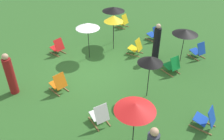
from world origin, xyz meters
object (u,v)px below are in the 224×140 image
at_px(deckchair_4, 100,115).
at_px(person_0, 157,43).
at_px(umbrella_4, 114,19).
at_px(umbrella_2, 185,32).
at_px(umbrella_1, 135,107).
at_px(person_2, 10,75).
at_px(umbrella_5, 150,60).
at_px(deckchair_7, 59,83).
at_px(deckchair_0, 206,119).
at_px(umbrella_3, 88,26).
at_px(deckchair_10, 198,51).
at_px(deckchair_5, 154,34).
at_px(umbrella_0, 113,9).
at_px(deckchair_8, 123,22).
at_px(deckchair_1, 172,65).
at_px(deckchair_3, 58,47).
at_px(deckchair_2, 136,47).

distance_m(deckchair_4, person_0, 5.04).
distance_m(deckchair_4, umbrella_4, 5.49).
xyz_separation_m(umbrella_2, umbrella_4, (1.35, -3.19, 0.14)).
relative_size(umbrella_1, person_2, 0.99).
distance_m(umbrella_2, umbrella_5, 3.24).
bearing_deg(deckchair_7, deckchair_4, 89.36).
bearing_deg(umbrella_1, deckchair_7, -90.26).
relative_size(deckchair_0, umbrella_3, 0.46).
distance_m(deckchair_4, umbrella_1, 1.89).
relative_size(deckchair_10, person_0, 0.47).
relative_size(deckchair_5, umbrella_1, 0.48).
distance_m(umbrella_5, person_0, 3.09).
height_order(deckchair_5, umbrella_4, umbrella_4).
bearing_deg(umbrella_0, deckchair_0, 70.19).
xyz_separation_m(deckchair_4, umbrella_1, (-0.04, 1.42, 1.26)).
relative_size(umbrella_2, person_2, 0.93).
bearing_deg(deckchair_8, deckchair_1, 57.74).
relative_size(deckchair_4, deckchair_5, 1.02).
distance_m(deckchair_3, deckchair_7, 3.10).
distance_m(deckchair_7, umbrella_2, 5.99).
relative_size(deckchair_3, deckchair_4, 0.98).
distance_m(umbrella_0, person_2, 6.04).
xyz_separation_m(deckchair_0, deckchair_5, (-4.15, -5.11, 0.00)).
height_order(deckchair_3, umbrella_2, umbrella_2).
xyz_separation_m(deckchair_4, deckchair_5, (-6.47, -2.50, 0.00)).
xyz_separation_m(deckchair_7, umbrella_3, (-2.58, -1.14, 1.32)).
height_order(umbrella_1, umbrella_3, umbrella_3).
relative_size(deckchair_3, umbrella_2, 0.51).
bearing_deg(deckchair_5, umbrella_1, 35.25).
distance_m(deckchair_7, umbrella_0, 5.09).
xyz_separation_m(deckchair_0, deckchair_4, (2.32, -2.61, 0.00)).
distance_m(deckchair_2, umbrella_2, 2.50).
bearing_deg(deckchair_2, deckchair_0, 51.88).
height_order(deckchair_5, umbrella_3, umbrella_3).
bearing_deg(umbrella_2, deckchair_2, -64.40).
bearing_deg(deckchair_10, deckchair_3, -34.91).
height_order(umbrella_1, person_0, person_0).
height_order(deckchair_10, umbrella_1, umbrella_1).
bearing_deg(umbrella_1, deckchair_1, -162.26).
relative_size(deckchair_2, deckchair_3, 1.02).
bearing_deg(deckchair_1, umbrella_5, 17.51).
bearing_deg(deckchair_2, deckchair_3, -59.41).
height_order(umbrella_5, person_0, person_0).
relative_size(deckchair_4, deckchair_10, 1.00).
bearing_deg(deckchair_3, umbrella_2, 123.63).
relative_size(deckchair_0, umbrella_2, 0.51).
height_order(umbrella_0, umbrella_2, umbrella_0).
relative_size(deckchair_2, umbrella_3, 0.47).
bearing_deg(umbrella_4, deckchair_2, 108.50).
xyz_separation_m(deckchair_1, deckchair_10, (-2.05, 0.17, 0.00)).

